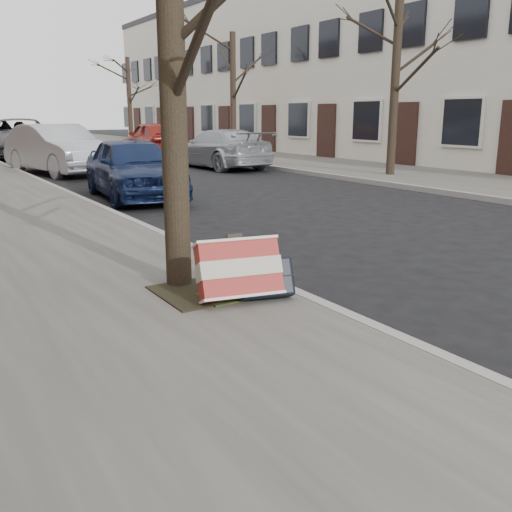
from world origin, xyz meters
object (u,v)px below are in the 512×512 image
suitcase_navy (265,278)px  car_near_mid (58,149)px  suitcase_red (239,270)px  car_near_front (134,168)px

suitcase_navy → car_near_mid: bearing=99.5°
suitcase_red → car_near_front: bearing=88.7°
suitcase_navy → car_near_front: bearing=93.8°
suitcase_red → suitcase_navy: suitcase_red is taller
car_near_front → suitcase_red: bearing=-97.5°
suitcase_red → suitcase_navy: (0.21, -0.09, -0.08)m
car_near_mid → suitcase_navy: bearing=-107.7°
suitcase_red → car_near_front: 7.54m
car_near_front → car_near_mid: size_ratio=0.86×
suitcase_red → car_near_front: size_ratio=0.19×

